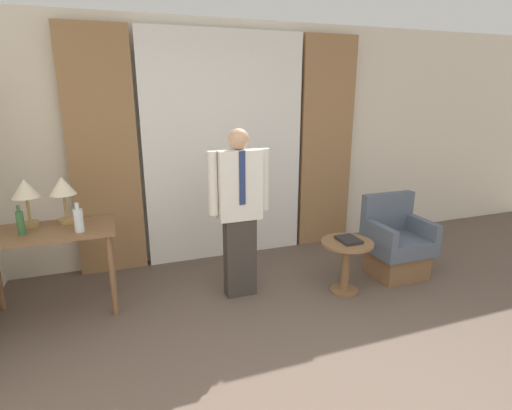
{
  "coord_description": "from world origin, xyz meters",
  "views": [
    {
      "loc": [
        -1.23,
        -1.34,
        1.95
      ],
      "look_at": [
        -0.05,
        1.93,
        0.94
      ],
      "focal_mm": 28.0,
      "sensor_mm": 36.0,
      "label": 1
    }
  ],
  "objects": [
    {
      "name": "person",
      "position": [
        -0.16,
        2.08,
        0.88
      ],
      "size": [
        0.59,
        0.2,
        1.62
      ],
      "color": "#38332D",
      "rests_on": "ground_plane"
    },
    {
      "name": "side_table",
      "position": [
        0.83,
        1.76,
        0.36
      ],
      "size": [
        0.5,
        0.5,
        0.53
      ],
      "color": "brown",
      "rests_on": "ground_plane"
    },
    {
      "name": "table_lamp_left",
      "position": [
        -1.96,
        2.47,
        1.1
      ],
      "size": [
        0.23,
        0.23,
        0.42
      ],
      "color": "#9E7F47",
      "rests_on": "desk"
    },
    {
      "name": "curtain_drape_right",
      "position": [
        1.32,
        3.09,
        1.29
      ],
      "size": [
        0.7,
        0.06,
        2.58
      ],
      "color": "#997047",
      "rests_on": "ground_plane"
    },
    {
      "name": "curtain_sheer_center",
      "position": [
        0.0,
        3.09,
        1.29
      ],
      "size": [
        1.85,
        0.06,
        2.58
      ],
      "color": "white",
      "rests_on": "ground_plane"
    },
    {
      "name": "table_lamp_right",
      "position": [
        -1.67,
        2.47,
        1.1
      ],
      "size": [
        0.23,
        0.23,
        0.42
      ],
      "color": "#9E7F47",
      "rests_on": "desk"
    },
    {
      "name": "curtain_drape_left",
      "position": [
        -1.32,
        3.09,
        1.29
      ],
      "size": [
        0.7,
        0.06,
        2.58
      ],
      "color": "#997047",
      "rests_on": "ground_plane"
    },
    {
      "name": "desk",
      "position": [
        -1.82,
        2.31,
        0.66
      ],
      "size": [
        1.1,
        0.58,
        0.79
      ],
      "color": "brown",
      "rests_on": "ground_plane"
    },
    {
      "name": "bottle_near_edge",
      "position": [
        -1.55,
        2.17,
        0.9
      ],
      "size": [
        0.08,
        0.08,
        0.25
      ],
      "color": "silver",
      "rests_on": "desk"
    },
    {
      "name": "wall_back",
      "position": [
        0.0,
        3.22,
        1.35
      ],
      "size": [
        10.0,
        0.06,
        2.7
      ],
      "color": "silver",
      "rests_on": "ground_plane"
    },
    {
      "name": "armchair",
      "position": [
        1.56,
        1.92,
        0.33
      ],
      "size": [
        0.62,
        0.55,
        0.87
      ],
      "color": "brown",
      "rests_on": "ground_plane"
    },
    {
      "name": "book",
      "position": [
        0.85,
        1.76,
        0.55
      ],
      "size": [
        0.18,
        0.24,
        0.03
      ],
      "color": "black",
      "rests_on": "side_table"
    },
    {
      "name": "bottle_by_lamp",
      "position": [
        -1.99,
        2.25,
        0.9
      ],
      "size": [
        0.06,
        0.06,
        0.26
      ],
      "color": "#336638",
      "rests_on": "desk"
    }
  ]
}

